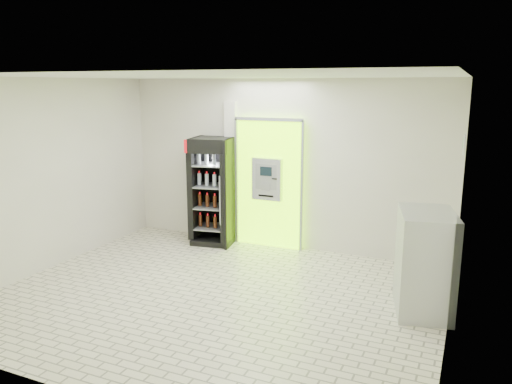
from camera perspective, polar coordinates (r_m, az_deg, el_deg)
The scene contains 7 objects.
ground at distance 7.12m, azimuth -4.58°, elevation -11.85°, with size 6.00×6.00×0.00m, color beige.
room_shell at distance 6.58m, azimuth -4.86°, elevation 2.95°, with size 6.00×6.00×6.00m.
atm_assembly at distance 8.94m, azimuth 1.53°, elevation 1.08°, with size 1.30×0.24×2.33m.
pillar at distance 9.26m, azimuth -2.85°, elevation 2.28°, with size 0.22×0.11×2.60m.
beverage_cooler at distance 9.19m, azimuth -4.83°, elevation -0.11°, with size 0.84×0.80×1.96m.
steel_cabinet at distance 6.82m, azimuth 18.72°, elevation -7.59°, with size 0.88×1.12×1.33m.
exit_sign at distance 7.14m, azimuth 22.68°, elevation 5.04°, with size 0.02×0.22×0.26m.
Camera 1 is at (3.13, -5.69, 2.90)m, focal length 35.00 mm.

